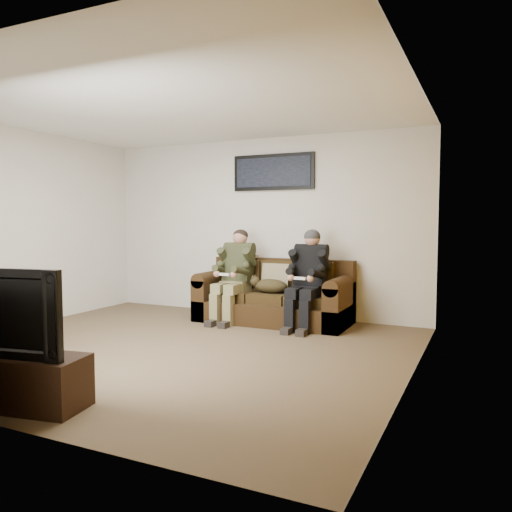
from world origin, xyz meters
The scene contains 15 objects.
floor centered at (0.00, 0.00, 0.00)m, with size 5.00×5.00×0.00m, color brown.
ceiling centered at (0.00, 0.00, 2.60)m, with size 5.00×5.00×0.00m, color silver.
wall_back centered at (0.00, 2.25, 1.30)m, with size 5.00×5.00×0.00m, color beige.
wall_left centered at (-2.50, 0.00, 1.30)m, with size 4.50×4.50×0.00m, color beige.
wall_right centered at (2.50, 0.00, 1.30)m, with size 4.50×4.50×0.00m, color beige.
accent_wall_right centered at (2.49, 0.00, 1.30)m, with size 4.50×4.50×0.00m, color #AD7211.
sofa centered at (0.43, 1.82, 0.32)m, with size 2.09×0.90×0.85m.
throw_pillow centered at (0.43, 1.86, 0.61)m, with size 0.40×0.11×0.38m, color #887B59.
throw_blanket centered at (-0.20, 2.09, 0.85)m, with size 0.43×0.21×0.08m, color #C2B18F.
person_left centered at (-0.11, 1.65, 0.71)m, with size 0.51×0.87×1.27m.
person_right centered at (0.96, 1.65, 0.71)m, with size 0.51×0.86×1.28m.
cat centered at (0.41, 1.67, 0.52)m, with size 0.66×0.26×0.24m.
framed_poster centered at (0.23, 2.22, 2.10)m, with size 1.25×0.05×0.52m.
tv_stand centered at (-0.18, -1.95, 0.20)m, with size 1.25×0.40×0.39m, color black.
television centered at (-0.18, -1.95, 0.72)m, with size 1.14×0.15×0.66m, color black.
Camera 1 is at (3.09, -4.49, 1.39)m, focal length 35.00 mm.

